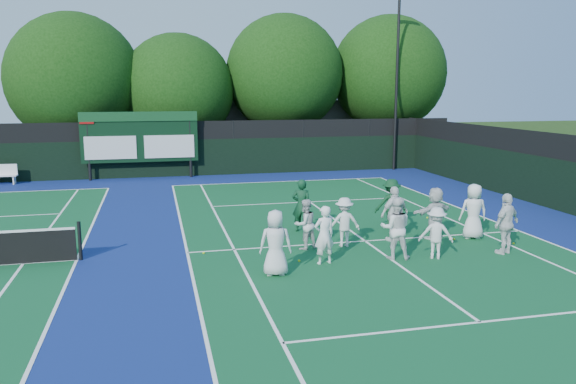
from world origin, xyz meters
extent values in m
plane|color=#1E370F|center=(0.00, 0.00, 0.00)|extent=(120.00, 120.00, 0.00)
cube|color=navy|center=(-6.00, 1.00, 0.00)|extent=(34.00, 32.00, 0.01)
cube|color=#105229|center=(0.00, 1.00, 0.01)|extent=(10.97, 23.77, 0.00)
cube|color=white|center=(0.00, 12.88, 0.01)|extent=(10.97, 0.08, 0.00)
cube|color=white|center=(-5.49, 1.00, 0.01)|extent=(0.08, 23.77, 0.00)
cube|color=white|center=(5.49, 1.00, 0.01)|extent=(0.08, 23.77, 0.00)
cube|color=white|center=(-4.12, 1.00, 0.01)|extent=(0.08, 23.77, 0.00)
cube|color=white|center=(4.12, 1.00, 0.01)|extent=(0.08, 23.77, 0.00)
cube|color=white|center=(0.00, -5.40, 0.01)|extent=(8.23, 0.08, 0.00)
cube|color=white|center=(0.00, 7.40, 0.01)|extent=(8.23, 0.08, 0.00)
cube|color=white|center=(0.00, 1.00, 0.01)|extent=(0.08, 12.80, 0.00)
cube|color=white|center=(-8.52, 1.00, 0.01)|extent=(0.08, 23.77, 0.00)
cube|color=white|center=(-9.88, 1.00, 0.01)|extent=(0.08, 23.77, 0.00)
cube|color=black|center=(-6.00, 16.00, 1.00)|extent=(34.00, 0.08, 2.00)
cube|color=black|center=(-6.00, 16.00, 2.50)|extent=(34.00, 0.05, 1.00)
cylinder|color=black|center=(-9.60, 15.60, 1.75)|extent=(0.16, 0.16, 3.50)
cylinder|color=black|center=(-4.40, 15.60, 1.75)|extent=(0.16, 0.16, 3.50)
cube|color=black|center=(-7.00, 15.60, 2.20)|extent=(6.00, 0.15, 2.60)
cube|color=#12421E|center=(-7.00, 15.50, 3.30)|extent=(6.00, 0.05, 0.50)
cube|color=silver|center=(-8.50, 15.50, 1.70)|extent=(2.60, 0.04, 1.20)
cube|color=silver|center=(-5.50, 15.50, 1.70)|extent=(2.60, 0.04, 1.20)
cube|color=#A40E0D|center=(-9.60, 15.50, 3.20)|extent=(0.70, 0.04, 0.50)
cube|color=slate|center=(-2.00, 24.00, 2.00)|extent=(18.00, 6.00, 4.00)
cylinder|color=black|center=(7.50, 15.70, 5.00)|extent=(0.16, 0.16, 10.00)
cylinder|color=black|center=(-8.40, 1.00, 0.55)|extent=(0.10, 0.10, 1.10)
cube|color=white|center=(-13.83, 15.30, 0.44)|extent=(1.61, 0.51, 0.06)
cube|color=white|center=(-13.83, 15.46, 0.74)|extent=(1.59, 0.16, 0.53)
cube|color=white|center=(-13.19, 15.30, 0.21)|extent=(0.08, 0.37, 0.42)
cylinder|color=black|center=(-10.53, 19.50, 1.21)|extent=(0.44, 0.44, 2.41)
sphere|color=#0F330B|center=(-10.53, 19.50, 5.23)|extent=(7.51, 7.51, 7.51)
sphere|color=#0F330B|center=(-9.93, 19.80, 4.48)|extent=(5.26, 5.26, 5.26)
cylinder|color=black|center=(-4.79, 19.50, 1.08)|extent=(0.44, 0.44, 2.15)
sphere|color=#0F330B|center=(-4.79, 19.50, 4.65)|extent=(6.65, 6.65, 6.65)
sphere|color=#0F330B|center=(-4.19, 19.80, 3.98)|extent=(4.66, 4.66, 4.66)
cylinder|color=black|center=(1.71, 19.50, 1.47)|extent=(0.44, 0.44, 2.93)
sphere|color=#0F330B|center=(1.71, 19.50, 5.64)|extent=(7.22, 7.22, 7.22)
sphere|color=#0F330B|center=(2.31, 19.80, 4.92)|extent=(5.05, 5.05, 5.05)
cylinder|color=black|center=(8.61, 19.50, 1.48)|extent=(0.44, 0.44, 2.97)
sphere|color=#0F330B|center=(8.61, 19.50, 5.72)|extent=(7.34, 7.34, 7.34)
sphere|color=#0F330B|center=(9.21, 19.80, 4.99)|extent=(5.14, 5.14, 5.14)
sphere|color=#C2DD1A|center=(-2.54, -0.58, 0.03)|extent=(0.07, 0.07, 0.07)
sphere|color=#C2DD1A|center=(3.38, 3.45, 0.03)|extent=(0.07, 0.07, 0.07)
sphere|color=#C2DD1A|center=(2.78, 0.47, 0.03)|extent=(0.07, 0.07, 0.07)
sphere|color=#C2DD1A|center=(-5.03, 0.79, 0.03)|extent=(0.07, 0.07, 0.07)
sphere|color=#C2DD1A|center=(1.31, 2.44, 0.03)|extent=(0.07, 0.07, 0.07)
sphere|color=#C2DD1A|center=(4.29, -0.40, 0.03)|extent=(0.07, 0.07, 0.07)
imported|color=silver|center=(-3.40, -1.51, 0.85)|extent=(0.91, 0.68, 1.70)
imported|color=white|center=(-1.93, -0.90, 0.81)|extent=(0.65, 0.48, 1.61)
imported|color=white|center=(0.15, -0.89, 0.88)|extent=(1.01, 0.89, 1.75)
imported|color=silver|center=(1.25, -1.15, 0.73)|extent=(1.09, 0.88, 1.47)
imported|color=white|center=(3.43, -1.19, 0.89)|extent=(1.13, 0.80, 1.77)
imported|color=silver|center=(-2.04, 0.64, 0.75)|extent=(0.88, 0.79, 1.50)
imported|color=silver|center=(-0.83, 0.63, 0.75)|extent=(1.02, 0.65, 1.50)
imported|color=white|center=(0.89, 0.85, 0.87)|extent=(1.09, 0.68, 1.73)
imported|color=silver|center=(2.25, 0.80, 0.83)|extent=(1.61, 0.96, 1.66)
imported|color=white|center=(3.45, 0.55, 0.88)|extent=(0.95, 0.72, 1.76)
imported|color=#103B21|center=(-1.62, 2.66, 0.89)|extent=(0.77, 0.66, 1.77)
imported|color=#0F3A1D|center=(1.46, 2.39, 0.85)|extent=(1.18, 0.78, 1.71)
camera|label=1|loc=(-6.29, -14.93, 4.66)|focal=35.00mm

